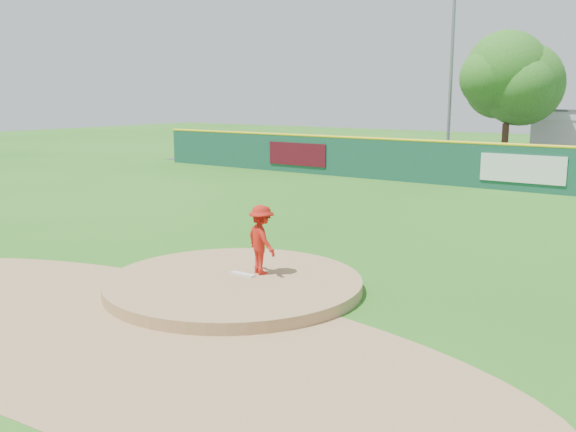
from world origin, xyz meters
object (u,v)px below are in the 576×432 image
Objects in this scene: pitcher at (262,240)px; playground_slide at (326,150)px; deciduous_tree at (508,86)px; light_pole_left at (452,61)px.

pitcher is 26.78m from playground_slide.
deciduous_tree is at bearing 5.14° from playground_slide.
playground_slide is at bearing -174.86° from deciduous_tree.
pitcher is 0.21× the size of deciduous_tree.
light_pole_left is at bearing 23.65° from playground_slide.
deciduous_tree is (10.78, 0.97, 3.84)m from playground_slide.
playground_slide is 0.23× the size of light_pole_left.
deciduous_tree is (-2.26, 24.35, 3.54)m from pitcher.
pitcher is at bearing -60.85° from playground_slide.
pitcher is at bearing -84.71° from deciduous_tree.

